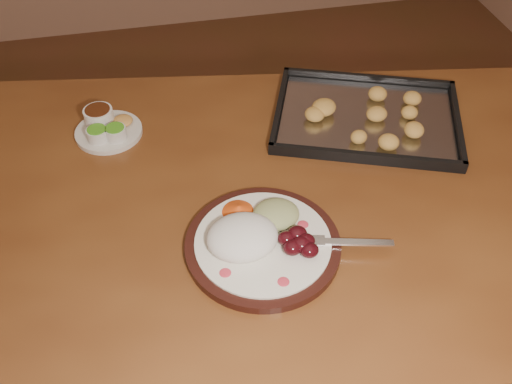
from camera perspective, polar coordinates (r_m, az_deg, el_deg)
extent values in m
plane|color=brown|center=(1.89, -6.70, -13.60)|extent=(4.00, 4.00, 0.00)
cube|color=brown|center=(1.23, -0.22, -0.73)|extent=(1.63, 1.13, 0.04)
cylinder|color=#472B15|center=(1.87, -22.02, -1.13)|extent=(0.07, 0.07, 0.71)
cylinder|color=#472B15|center=(1.90, 20.21, 0.27)|extent=(0.07, 0.07, 0.71)
cylinder|color=black|center=(1.10, 0.68, -5.36)|extent=(0.30, 0.30, 0.02)
cylinder|color=white|center=(1.09, 0.69, -5.02)|extent=(0.26, 0.26, 0.01)
ellipsoid|color=#CE3143|center=(1.05, -3.10, -8.07)|extent=(0.02, 0.02, 0.00)
ellipsoid|color=#CE3143|center=(1.03, 2.76, -8.95)|extent=(0.02, 0.02, 0.00)
ellipsoid|color=#CE3143|center=(1.12, 4.72, -3.25)|extent=(0.02, 0.02, 0.00)
ellipsoid|color=#CE3143|center=(1.11, -4.17, -3.91)|extent=(0.02, 0.02, 0.00)
ellipsoid|color=white|center=(1.08, -1.39, -4.54)|extent=(0.16, 0.15, 0.06)
ellipsoid|color=#450913|center=(1.06, 3.68, -5.57)|extent=(0.04, 0.03, 0.03)
ellipsoid|color=#450913|center=(1.08, 4.97, -4.91)|extent=(0.04, 0.03, 0.03)
ellipsoid|color=#450913|center=(1.09, 4.12, -4.22)|extent=(0.04, 0.03, 0.03)
ellipsoid|color=#450913|center=(1.06, 5.37, -5.83)|extent=(0.04, 0.03, 0.03)
ellipsoid|color=#450913|center=(1.08, 3.06, -4.65)|extent=(0.04, 0.03, 0.03)
ellipsoid|color=#450913|center=(1.07, 4.57, -5.26)|extent=(0.04, 0.03, 0.03)
ellipsoid|color=tan|center=(1.13, 2.01, -2.23)|extent=(0.11, 0.10, 0.04)
cone|color=#DE4B14|center=(1.13, -1.76, -1.74)|extent=(0.08, 0.08, 0.03)
cube|color=silver|center=(1.10, 9.94, -4.98)|extent=(0.14, 0.05, 0.00)
cube|color=silver|center=(1.09, 5.90, -4.84)|extent=(0.04, 0.03, 0.00)
cylinder|color=silver|center=(1.08, 4.57, -5.22)|extent=(0.03, 0.01, 0.00)
cylinder|color=silver|center=(1.09, 4.56, -4.95)|extent=(0.03, 0.01, 0.00)
cylinder|color=silver|center=(1.09, 4.55, -4.68)|extent=(0.03, 0.01, 0.00)
cylinder|color=silver|center=(1.10, 4.54, -4.42)|extent=(0.03, 0.01, 0.00)
cylinder|color=beige|center=(1.40, -14.50, 5.83)|extent=(0.16, 0.16, 0.01)
cylinder|color=silver|center=(1.36, -15.56, 5.56)|extent=(0.05, 0.05, 0.03)
cylinder|color=#469A1E|center=(1.36, -15.67, 6.04)|extent=(0.04, 0.04, 0.00)
cylinder|color=silver|center=(1.36, -13.84, 5.75)|extent=(0.05, 0.05, 0.03)
cylinder|color=#469A1E|center=(1.35, -13.95, 6.23)|extent=(0.04, 0.04, 0.00)
cylinder|color=silver|center=(1.41, -15.43, 7.29)|extent=(0.07, 0.07, 0.04)
cylinder|color=#3D1B0B|center=(1.40, -15.58, 7.92)|extent=(0.06, 0.06, 0.00)
ellipsoid|color=#C09243|center=(1.40, -13.17, 6.98)|extent=(0.05, 0.05, 0.02)
cube|color=black|center=(1.42, 10.96, 7.14)|extent=(0.52, 0.45, 0.01)
cube|color=black|center=(1.54, 11.10, 11.07)|extent=(0.41, 0.16, 0.02)
cube|color=black|center=(1.29, 10.96, 3.48)|extent=(0.41, 0.16, 0.02)
cube|color=black|center=(1.44, 19.51, 6.56)|extent=(0.12, 0.31, 0.02)
cube|color=black|center=(1.41, 2.35, 8.52)|extent=(0.12, 0.31, 0.02)
cube|color=silver|center=(1.42, 10.99, 7.33)|extent=(0.49, 0.42, 0.00)
ellipsoid|color=gold|center=(1.41, 13.31, 7.68)|extent=(0.05, 0.05, 0.03)
ellipsoid|color=gold|center=(1.45, 14.63, 8.54)|extent=(0.07, 0.07, 0.03)
ellipsoid|color=gold|center=(1.49, 11.64, 10.07)|extent=(0.05, 0.06, 0.03)
ellipsoid|color=gold|center=(1.44, 8.39, 9.34)|extent=(0.06, 0.07, 0.03)
ellipsoid|color=gold|center=(1.43, 7.49, 9.01)|extent=(0.06, 0.06, 0.03)
ellipsoid|color=gold|center=(1.39, 8.98, 7.85)|extent=(0.06, 0.06, 0.03)
ellipsoid|color=gold|center=(1.36, 8.63, 6.74)|extent=(0.06, 0.07, 0.03)
ellipsoid|color=gold|center=(1.33, 11.61, 5.43)|extent=(0.05, 0.06, 0.03)
ellipsoid|color=gold|center=(1.39, 15.37, 6.58)|extent=(0.07, 0.07, 0.03)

